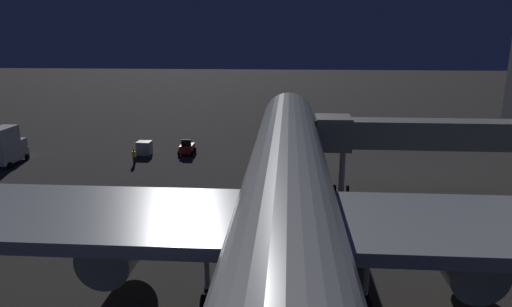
# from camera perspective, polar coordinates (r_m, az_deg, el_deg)

# --- Properties ---
(ground_plane) EXTENTS (320.00, 320.00, 0.00)m
(ground_plane) POSITION_cam_1_polar(r_m,az_deg,el_deg) (34.47, 3.79, -10.21)
(ground_plane) COLOR #383533
(airliner_at_gate) EXTENTS (55.34, 64.49, 18.54)m
(airliner_at_gate) POSITION_cam_1_polar(r_m,az_deg,el_deg) (22.69, 3.83, -8.79)
(airliner_at_gate) COLOR silver
(airliner_at_gate) RESTS_ON ground_plane
(jet_bridge) EXTENTS (19.65, 3.40, 7.16)m
(jet_bridge) POSITION_cam_1_polar(r_m,az_deg,el_deg) (43.89, 18.15, 2.30)
(jet_bridge) COLOR #9E9E99
(jet_bridge) RESTS_ON ground_plane
(catering_truck) EXTENTS (2.36, 4.95, 4.38)m
(catering_truck) POSITION_cam_1_polar(r_m,az_deg,el_deg) (59.07, -28.56, 0.82)
(catering_truck) COLOR silver
(catering_truck) RESTS_ON ground_plane
(baggage_tug_spare) EXTENTS (1.86, 2.33, 1.95)m
(baggage_tug_spare) POSITION_cam_1_polar(r_m,az_deg,el_deg) (57.08, -8.57, 0.63)
(baggage_tug_spare) COLOR maroon
(baggage_tug_spare) RESTS_ON ground_plane
(baggage_container_near_belt) EXTENTS (1.66, 1.51, 1.65)m
(baggage_container_near_belt) POSITION_cam_1_polar(r_m,az_deg,el_deg) (58.09, -13.70, 0.67)
(baggage_container_near_belt) COLOR #B7BABF
(baggage_container_near_belt) RESTS_ON ground_plane
(ground_crew_near_nose_gear) EXTENTS (0.40, 0.40, 1.71)m
(ground_crew_near_nose_gear) POSITION_cam_1_polar(r_m,az_deg,el_deg) (56.07, 0.18, 0.72)
(ground_crew_near_nose_gear) COLOR black
(ground_crew_near_nose_gear) RESTS_ON ground_plane
(ground_crew_by_belt_loader) EXTENTS (0.40, 0.40, 1.77)m
(ground_crew_by_belt_loader) POSITION_cam_1_polar(r_m,az_deg,el_deg) (54.15, -14.92, -0.26)
(ground_crew_by_belt_loader) COLOR black
(ground_crew_by_belt_loader) RESTS_ON ground_plane
(traffic_cone_nose_port) EXTENTS (0.36, 0.36, 0.55)m
(traffic_cone_nose_port) POSITION_cam_1_polar(r_m,az_deg,el_deg) (53.77, 6.30, -0.72)
(traffic_cone_nose_port) COLOR orange
(traffic_cone_nose_port) RESTS_ON ground_plane
(traffic_cone_nose_starboard) EXTENTS (0.36, 0.36, 0.55)m
(traffic_cone_nose_starboard) POSITION_cam_1_polar(r_m,az_deg,el_deg) (53.77, 1.61, -0.64)
(traffic_cone_nose_starboard) COLOR orange
(traffic_cone_nose_starboard) RESTS_ON ground_plane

